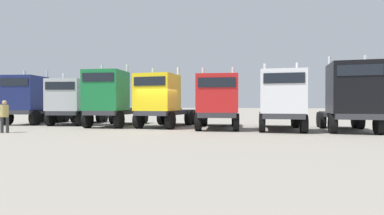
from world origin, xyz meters
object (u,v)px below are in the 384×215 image
at_px(semi_truck_white, 281,100).
at_px(visitor_with_camera, 5,114).
at_px(semi_truck_red, 218,102).
at_px(semi_truck_black, 351,97).
at_px(semi_truck_yellow, 162,100).
at_px(semi_truck_navy, 30,99).
at_px(semi_truck_silver, 72,102).
at_px(semi_truck_green, 111,98).

height_order(semi_truck_white, visitor_with_camera, semi_truck_white).
relative_size(semi_truck_red, semi_truck_black, 1.13).
bearing_deg(semi_truck_red, semi_truck_black, 82.30).
xyz_separation_m(semi_truck_white, semi_truck_black, (3.72, 0.21, 0.19)).
distance_m(semi_truck_yellow, semi_truck_red, 3.93).
bearing_deg(semi_truck_navy, semi_truck_white, 77.12).
relative_size(semi_truck_black, visitor_with_camera, 3.31).
distance_m(semi_truck_silver, semi_truck_white, 15.22).
xyz_separation_m(semi_truck_black, visitor_with_camera, (-18.33, -5.67, -0.96)).
bearing_deg(semi_truck_black, visitor_with_camera, -73.23).
distance_m(semi_truck_navy, semi_truck_silver, 3.61).
xyz_separation_m(semi_truck_yellow, semi_truck_black, (11.44, -0.17, 0.15)).
height_order(semi_truck_silver, visitor_with_camera, semi_truck_silver).
bearing_deg(semi_truck_red, semi_truck_navy, -100.73).
bearing_deg(semi_truck_white, semi_truck_green, -92.60).
bearing_deg(semi_truck_green, semi_truck_red, 83.22).
height_order(semi_truck_red, semi_truck_black, semi_truck_black).
relative_size(semi_truck_navy, semi_truck_silver, 0.92).
relative_size(semi_truck_red, semi_truck_white, 1.06).
xyz_separation_m(semi_truck_yellow, semi_truck_red, (3.91, -0.36, -0.13)).
relative_size(semi_truck_yellow, visitor_with_camera, 3.45).
bearing_deg(semi_truck_white, semi_truck_silver, -96.04).
distance_m(semi_truck_green, semi_truck_yellow, 3.64).
xyz_separation_m(semi_truck_navy, semi_truck_silver, (3.58, 0.45, -0.19)).
distance_m(semi_truck_green, semi_truck_black, 15.05).
height_order(semi_truck_green, semi_truck_white, semi_truck_green).
bearing_deg(semi_truck_yellow, semi_truck_navy, -88.75).
relative_size(semi_truck_silver, semi_truck_black, 1.12).
relative_size(semi_truck_yellow, semi_truck_red, 0.92).
bearing_deg(semi_truck_yellow, semi_truck_white, 88.64).
bearing_deg(visitor_with_camera, semi_truck_red, 93.89).
height_order(semi_truck_red, visitor_with_camera, semi_truck_red).
bearing_deg(semi_truck_yellow, semi_truck_green, -82.02).
bearing_deg(semi_truck_black, semi_truck_silver, -92.41).
bearing_deg(semi_truck_navy, semi_truck_black, 77.87).
bearing_deg(semi_truck_white, semi_truck_black, 90.47).
bearing_deg(semi_truck_silver, semi_truck_green, 64.00).
height_order(semi_truck_navy, semi_truck_white, semi_truck_navy).
height_order(semi_truck_silver, semi_truck_green, semi_truck_green).
bearing_deg(semi_truck_red, semi_truck_silver, -103.47).
xyz_separation_m(semi_truck_green, semi_truck_white, (11.34, 0.03, -0.16)).
height_order(semi_truck_navy, semi_truck_silver, semi_truck_navy).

